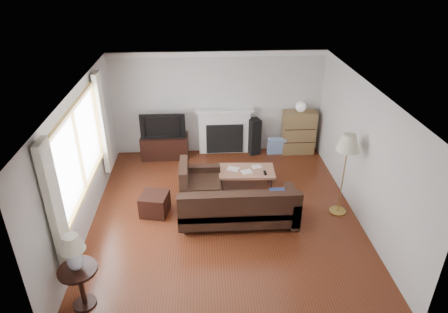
{
  "coord_description": "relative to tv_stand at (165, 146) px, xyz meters",
  "views": [
    {
      "loc": [
        -0.39,
        -6.27,
        4.57
      ],
      "look_at": [
        0.0,
        0.3,
        1.1
      ],
      "focal_mm": 32.0,
      "sensor_mm": 36.0,
      "label": 1
    }
  ],
  "objects": [
    {
      "name": "room",
      "position": [
        1.31,
        -2.47,
        0.97
      ],
      "size": [
        5.1,
        5.6,
        2.54
      ],
      "color": "#582513",
      "rests_on": "ground"
    },
    {
      "name": "window",
      "position": [
        -1.14,
        -2.67,
        1.27
      ],
      "size": [
        0.12,
        2.74,
        1.54
      ],
      "primitive_type": "cube",
      "color": "olive",
      "rests_on": "room"
    },
    {
      "name": "curtain_near",
      "position": [
        -1.09,
        -4.19,
        1.12
      ],
      "size": [
        0.1,
        0.35,
        2.1
      ],
      "primitive_type": "cube",
      "color": "silver",
      "rests_on": "room"
    },
    {
      "name": "curtain_far",
      "position": [
        -1.09,
        -1.15,
        1.12
      ],
      "size": [
        0.1,
        0.35,
        2.1
      ],
      "primitive_type": "cube",
      "color": "silver",
      "rests_on": "room"
    },
    {
      "name": "fireplace",
      "position": [
        1.46,
        0.17,
        0.3
      ],
      "size": [
        1.4,
        0.26,
        1.15
      ],
      "primitive_type": "cube",
      "color": "white",
      "rests_on": "room"
    },
    {
      "name": "tv_stand",
      "position": [
        0.0,
        0.0,
        0.0
      ],
      "size": [
        1.12,
        0.5,
        0.56
      ],
      "primitive_type": "cube",
      "color": "black",
      "rests_on": "ground"
    },
    {
      "name": "television",
      "position": [
        0.0,
        0.0,
        0.58
      ],
      "size": [
        1.06,
        0.14,
        0.61
      ],
      "primitive_type": "imported",
      "color": "black",
      "rests_on": "tv_stand"
    },
    {
      "name": "speaker_left",
      "position": [
        0.2,
        0.08,
        0.14
      ],
      "size": [
        0.25,
        0.29,
        0.83
      ],
      "primitive_type": "cube",
      "rotation": [
        0.0,
        0.0,
        -0.07
      ],
      "color": "black",
      "rests_on": "ground"
    },
    {
      "name": "speaker_right",
      "position": [
        2.18,
        0.07,
        0.17
      ],
      "size": [
        0.33,
        0.36,
        0.9
      ],
      "primitive_type": "cube",
      "rotation": [
        0.0,
        0.0,
        0.3
      ],
      "color": "black",
      "rests_on": "ground"
    },
    {
      "name": "bookshelf",
      "position": [
        3.27,
        0.06,
        0.26
      ],
      "size": [
        0.79,
        0.37,
        1.08
      ],
      "primitive_type": "cube",
      "color": "olive",
      "rests_on": "ground"
    },
    {
      "name": "globe_lamp",
      "position": [
        3.27,
        0.06,
        0.92
      ],
      "size": [
        0.25,
        0.25,
        0.25
      ],
      "primitive_type": "sphere",
      "color": "white",
      "rests_on": "bookshelf"
    },
    {
      "name": "sectional_sofa",
      "position": [
        1.53,
        -2.72,
        0.1
      ],
      "size": [
        2.35,
        1.72,
        0.76
      ],
      "primitive_type": "cube",
      "color": "black",
      "rests_on": "ground"
    },
    {
      "name": "coffee_table",
      "position": [
        1.81,
        -1.58,
        -0.05
      ],
      "size": [
        1.2,
        0.69,
        0.46
      ],
      "primitive_type": "cube",
      "rotation": [
        0.0,
        0.0,
        -0.05
      ],
      "color": "#9C654B",
      "rests_on": "ground"
    },
    {
      "name": "footstool",
      "position": [
        -0.03,
        -2.34,
        -0.07
      ],
      "size": [
        0.58,
        0.58,
        0.42
      ],
      "primitive_type": "cube",
      "rotation": [
        0.0,
        0.0,
        -0.21
      ],
      "color": "black",
      "rests_on": "ground"
    },
    {
      "name": "floor_lamp",
      "position": [
        3.5,
        -2.52,
        0.55
      ],
      "size": [
        0.56,
        0.56,
        1.65
      ],
      "primitive_type": "cube",
      "rotation": [
        0.0,
        0.0,
        -0.39
      ],
      "color": "#A28038",
      "rests_on": "ground"
    },
    {
      "name": "side_table",
      "position": [
        -0.84,
        -4.53,
        0.06
      ],
      "size": [
        0.54,
        0.54,
        0.67
      ],
      "primitive_type": "cube",
      "color": "black",
      "rests_on": "ground"
    },
    {
      "name": "table_lamp",
      "position": [
        -0.84,
        -4.53,
        0.67
      ],
      "size": [
        0.34,
        0.34,
        0.55
      ],
      "primitive_type": "cube",
      "color": "silver",
      "rests_on": "side_table"
    }
  ]
}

